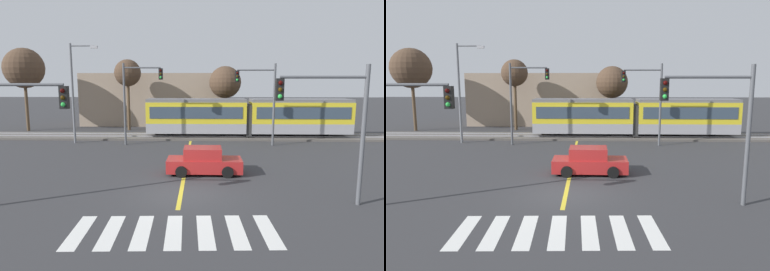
{
  "view_description": "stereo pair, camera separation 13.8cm",
  "coord_description": "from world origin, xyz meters",
  "views": [
    {
      "loc": [
        0.94,
        -15.3,
        5.18
      ],
      "look_at": [
        0.32,
        7.32,
        1.6
      ],
      "focal_mm": 32.0,
      "sensor_mm": 36.0,
      "label": 1
    },
    {
      "loc": [
        1.08,
        -15.29,
        5.18
      ],
      "look_at": [
        0.32,
        7.32,
        1.6
      ],
      "focal_mm": 32.0,
      "sensor_mm": 36.0,
      "label": 2
    }
  ],
  "objects": [
    {
      "name": "crosswalk_stripe_2",
      "position": [
        -1.1,
        -4.1,
        0.0
      ],
      "size": [
        0.68,
        2.82,
        0.01
      ],
      "primitive_type": "cube",
      "rotation": [
        0.0,
        0.0,
        0.04
      ],
      "color": "silver",
      "rests_on": "ground"
    },
    {
      "name": "lane_centre_line",
      "position": [
        0.0,
        6.11,
        0.0
      ],
      "size": [
        0.2,
        16.32,
        0.01
      ],
      "primitive_type": "cube",
      "color": "gold",
      "rests_on": "ground"
    },
    {
      "name": "crosswalk_stripe_3",
      "position": [
        0.0,
        -4.05,
        0.0
      ],
      "size": [
        0.68,
        2.82,
        0.01
      ],
      "primitive_type": "cube",
      "rotation": [
        0.0,
        0.0,
        0.04
      ],
      "color": "silver",
      "rests_on": "ground"
    },
    {
      "name": "crosswalk_stripe_0",
      "position": [
        -3.3,
        -4.19,
        0.0
      ],
      "size": [
        0.68,
        2.82,
        0.01
      ],
      "primitive_type": "cube",
      "rotation": [
        0.0,
        0.0,
        0.04
      ],
      "color": "silver",
      "rests_on": "ground"
    },
    {
      "name": "bare_tree_east",
      "position": [
        3.47,
        21.56,
        5.07
      ],
      "size": [
        3.39,
        3.39,
        6.8
      ],
      "color": "brown",
      "rests_on": "ground"
    },
    {
      "name": "crosswalk_stripe_4",
      "position": [
        1.1,
        -4.01,
        0.0
      ],
      "size": [
        0.68,
        2.82,
        0.01
      ],
      "primitive_type": "cube",
      "rotation": [
        0.0,
        0.0,
        0.04
      ],
      "color": "silver",
      "rests_on": "ground"
    },
    {
      "name": "traffic_light_near_left",
      "position": [
        -6.68,
        -1.88,
        3.67
      ],
      "size": [
        3.75,
        0.38,
        5.64
      ],
      "color": "#515459",
      "rests_on": "ground"
    },
    {
      "name": "traffic_light_near_right",
      "position": [
        6.34,
        -1.22,
        3.85
      ],
      "size": [
        3.75,
        0.38,
        5.87
      ],
      "color": "#515459",
      "rests_on": "ground"
    },
    {
      "name": "traffic_light_far_left",
      "position": [
        -4.32,
        12.49,
        4.35
      ],
      "size": [
        3.25,
        0.38,
        6.64
      ],
      "color": "#515459",
      "rests_on": "ground"
    },
    {
      "name": "building_backdrop_far",
      "position": [
        -4.79,
        26.74,
        3.07
      ],
      "size": [
        16.8,
        6.0,
        6.13
      ],
      "primitive_type": "cube",
      "color": "gray",
      "rests_on": "ground"
    },
    {
      "name": "track_bed",
      "position": [
        0.0,
        16.27,
        0.09
      ],
      "size": [
        120.0,
        4.0,
        0.18
      ],
      "primitive_type": "cube",
      "color": "#56514C",
      "rests_on": "ground"
    },
    {
      "name": "sedan_crossing",
      "position": [
        1.11,
        3.58,
        0.7
      ],
      "size": [
        4.21,
        1.93,
        1.52
      ],
      "color": "#B22323",
      "rests_on": "ground"
    },
    {
      "name": "bare_tree_far_west",
      "position": [
        -17.43,
        20.21,
        6.52
      ],
      "size": [
        4.13,
        4.13,
        8.61
      ],
      "color": "brown",
      "rests_on": "ground"
    },
    {
      "name": "light_rail_tram",
      "position": [
        5.22,
        16.26,
        2.05
      ],
      "size": [
        18.5,
        2.64,
        3.43
      ],
      "color": "#9E9EA3",
      "rests_on": "track_bed"
    },
    {
      "name": "rail_far",
      "position": [
        0.0,
        16.99,
        0.23
      ],
      "size": [
        120.0,
        0.08,
        0.1
      ],
      "primitive_type": "cube",
      "color": "#939399",
      "rests_on": "track_bed"
    },
    {
      "name": "bare_tree_west",
      "position": [
        -6.85,
        21.15,
        6.0
      ],
      "size": [
        2.81,
        2.81,
        7.49
      ],
      "color": "brown",
      "rests_on": "ground"
    },
    {
      "name": "crosswalk_stripe_6",
      "position": [
        3.3,
        -3.92,
        0.0
      ],
      "size": [
        0.68,
        2.82,
        0.01
      ],
      "primitive_type": "cube",
      "rotation": [
        0.0,
        0.0,
        0.04
      ],
      "color": "silver",
      "rests_on": "ground"
    },
    {
      "name": "crosswalk_stripe_5",
      "position": [
        2.2,
        -3.96,
        0.0
      ],
      "size": [
        0.68,
        2.82,
        0.01
      ],
      "primitive_type": "cube",
      "rotation": [
        0.0,
        0.0,
        0.04
      ],
      "color": "silver",
      "rests_on": "ground"
    },
    {
      "name": "traffic_light_far_right",
      "position": [
        5.77,
        12.4,
        4.27
      ],
      "size": [
        3.25,
        0.38,
        6.59
      ],
      "color": "#515459",
      "rests_on": "ground"
    },
    {
      "name": "rail_near",
      "position": [
        0.0,
        15.55,
        0.23
      ],
      "size": [
        120.0,
        0.08,
        0.1
      ],
      "primitive_type": "cube",
      "color": "#939399",
      "rests_on": "track_bed"
    },
    {
      "name": "ground_plane",
      "position": [
        0.0,
        0.0,
        0.0
      ],
      "size": [
        200.0,
        200.0,
        0.0
      ],
      "primitive_type": "plane",
      "color": "#333335"
    },
    {
      "name": "street_lamp_west",
      "position": [
        -9.56,
        13.08,
        4.72
      ],
      "size": [
        2.34,
        0.28,
        8.26
      ],
      "color": "slate",
      "rests_on": "ground"
    },
    {
      "name": "crosswalk_stripe_1",
      "position": [
        -2.2,
        -4.15,
        0.0
      ],
      "size": [
        0.68,
        2.82,
        0.01
      ],
      "primitive_type": "cube",
      "rotation": [
        0.0,
        0.0,
        0.04
      ],
      "color": "silver",
      "rests_on": "ground"
    }
  ]
}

